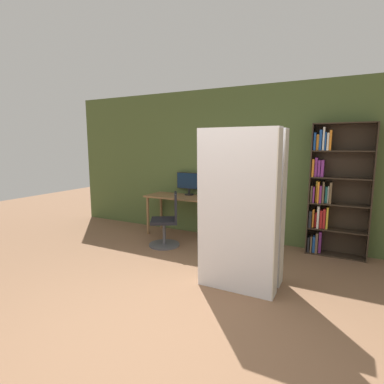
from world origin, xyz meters
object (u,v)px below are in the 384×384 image
Objects in this scene: monitor at (189,182)px; mattress_far at (247,206)px; office_chair at (167,225)px; mattress_near at (238,212)px; bookshelf at (332,192)px.

mattress_far reaches higher than monitor.
monitor is 0.28× the size of mattress_far.
office_chair is 0.48× the size of mattress_near.
monitor is 1.05m from office_chair.
mattress_far is at bearing -121.80° from bookshelf.
bookshelf is at bearing -0.07° from monitor.
bookshelf is at bearing 63.57° from mattress_near.
office_chair is at bearing 158.51° from mattress_far.
monitor is 2.48m from bookshelf.
bookshelf reaches higher than office_chair.
mattress_near reaches higher than office_chair.
bookshelf is 1.07× the size of mattress_far.
mattress_near is at bearing -116.43° from bookshelf.
office_chair is 0.48× the size of mattress_far.
monitor is 0.26× the size of bookshelf.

